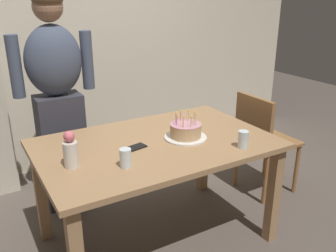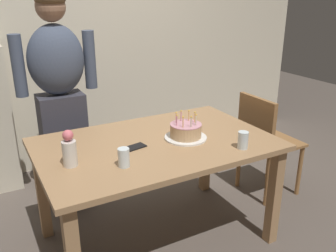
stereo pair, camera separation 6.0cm
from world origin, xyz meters
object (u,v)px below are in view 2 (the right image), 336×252
at_px(flower_vase, 69,149).
at_px(person_man_bearded, 60,100).
at_px(water_glass_near, 124,158).
at_px(birthday_cake, 186,132).
at_px(water_glass_far, 243,140).
at_px(cell_phone, 134,147).
at_px(dining_chair, 264,138).

height_order(flower_vase, person_man_bearded, person_man_bearded).
relative_size(water_glass_near, person_man_bearded, 0.06).
xyz_separation_m(birthday_cake, water_glass_far, (0.22, -0.31, 0.01)).
bearing_deg(person_man_bearded, birthday_cake, 126.18).
xyz_separation_m(cell_phone, dining_chair, (1.22, 0.14, -0.23)).
height_order(birthday_cake, water_glass_far, birthday_cake).
bearing_deg(water_glass_far, person_man_bearded, 126.20).
bearing_deg(cell_phone, flower_vase, 175.91).
relative_size(birthday_cake, water_glass_far, 2.57).
distance_m(water_glass_near, person_man_bearded, 1.02).
bearing_deg(water_glass_near, person_man_bearded, 95.47).
bearing_deg(dining_chair, water_glass_near, 104.33).
height_order(water_glass_near, flower_vase, flower_vase).
relative_size(cell_phone, flower_vase, 0.69).
distance_m(water_glass_near, water_glass_far, 0.75).
relative_size(water_glass_near, water_glass_far, 0.99).
bearing_deg(person_man_bearded, dining_chair, 155.65).
xyz_separation_m(water_glass_far, flower_vase, (-0.99, 0.28, 0.05)).
relative_size(birthday_cake, flower_vase, 1.34).
height_order(water_glass_near, person_man_bearded, person_man_bearded).
height_order(water_glass_near, water_glass_far, same).
xyz_separation_m(water_glass_near, dining_chair, (1.37, 0.35, -0.28)).
xyz_separation_m(water_glass_far, dining_chair, (0.64, 0.47, -0.28)).
xyz_separation_m(birthday_cake, flower_vase, (-0.77, -0.03, 0.06)).
height_order(water_glass_near, dining_chair, dining_chair).
xyz_separation_m(water_glass_near, flower_vase, (-0.26, 0.15, 0.05)).
bearing_deg(flower_vase, water_glass_near, -31.08).
height_order(water_glass_far, person_man_bearded, person_man_bearded).
bearing_deg(water_glass_far, water_glass_near, 170.58).
relative_size(water_glass_far, cell_phone, 0.75).
bearing_deg(water_glass_far, birthday_cake, 126.24).
distance_m(flower_vase, dining_chair, 1.67).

